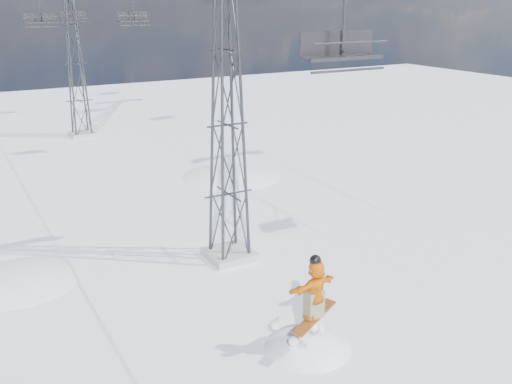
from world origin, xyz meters
TOP-DOWN VIEW (x-y plane):
  - ground at (0.00, 0.00)m, footprint 120.00×120.00m
  - snow_terrain at (-4.77, 21.24)m, footprint 39.00×37.00m
  - lift_tower_near at (0.80, 8.00)m, footprint 5.20×1.80m
  - lift_tower_far at (0.80, 33.00)m, footprint 5.20×1.80m
  - lift_chair_near at (-1.40, -1.55)m, footprint 1.80×0.52m
  - lift_chair_mid at (3.00, 25.42)m, footprint 1.95×0.56m
  - lift_chair_far at (-1.40, 32.44)m, footprint 2.16×0.62m
  - lift_chair_extra at (3.00, 42.08)m, footprint 2.21×0.63m

SIDE VIEW (x-z plane):
  - snow_terrain at x=-4.77m, z-range -20.59..1.41m
  - ground at x=0.00m, z-range 0.00..0.00m
  - lift_tower_near at x=0.80m, z-range -0.24..11.18m
  - lift_tower_far at x=0.80m, z-range -0.24..11.18m
  - lift_chair_extra at x=3.00m, z-range 7.29..10.03m
  - lift_chair_far at x=-1.40m, z-range 7.36..10.04m
  - lift_chair_mid at x=3.00m, z-range 7.70..10.12m
  - lift_chair_near at x=-1.40m, z-range 7.94..10.18m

